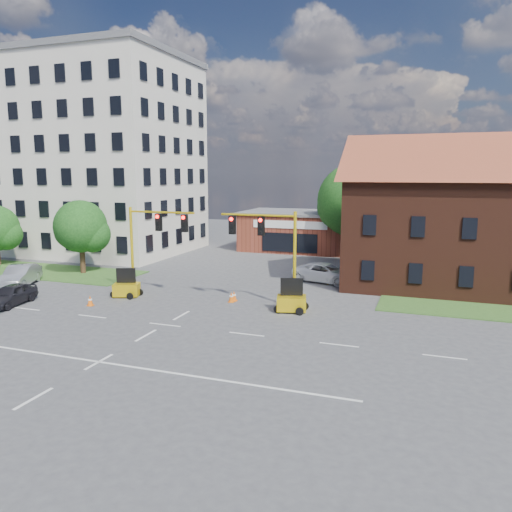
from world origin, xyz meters
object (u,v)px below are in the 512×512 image
(trailer_east, at_px, (292,302))
(pickup_white, at_px, (326,273))
(signal_mast_west, at_px, (152,240))
(sedan_dark, at_px, (11,295))
(trailer_west, at_px, (127,288))
(signal_mast_east, at_px, (270,246))

(trailer_east, bearing_deg, pickup_white, 73.37)
(signal_mast_west, relative_size, trailer_east, 3.03)
(sedan_dark, bearing_deg, trailer_west, 27.94)
(signal_mast_west, relative_size, pickup_white, 1.16)
(trailer_west, height_order, sedan_dark, trailer_west)
(signal_mast_east, xyz_separation_m, trailer_east, (1.73, -0.92, -3.28))
(trailer_west, relative_size, pickup_white, 0.37)
(trailer_west, relative_size, trailer_east, 0.98)
(pickup_white, bearing_deg, sedan_dark, 141.72)
(signal_mast_east, bearing_deg, pickup_white, 76.12)
(sedan_dark, bearing_deg, signal_mast_west, 28.24)
(trailer_east, bearing_deg, signal_mast_east, 137.23)
(pickup_white, xyz_separation_m, sedan_dark, (-18.05, -13.80, -0.05))
(signal_mast_west, relative_size, signal_mast_east, 1.00)
(sedan_dark, bearing_deg, pickup_white, 28.26)
(signal_mast_west, height_order, signal_mast_east, same)
(signal_mast_west, xyz_separation_m, sedan_dark, (-7.31, -5.58, -3.23))
(trailer_west, bearing_deg, sedan_dark, -162.76)
(signal_mast_west, bearing_deg, sedan_dark, -142.63)
(trailer_east, bearing_deg, signal_mast_west, 160.23)
(signal_mast_east, relative_size, pickup_white, 1.16)
(signal_mast_east, height_order, sedan_dark, signal_mast_east)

